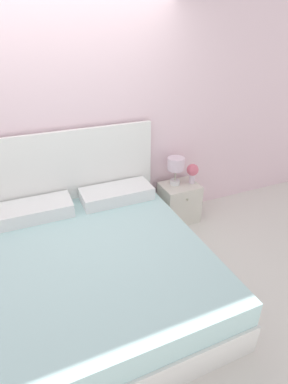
{
  "coord_description": "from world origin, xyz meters",
  "views": [
    {
      "loc": [
        -0.43,
        -3.06,
        2.21
      ],
      "look_at": [
        0.65,
        -0.57,
        0.73
      ],
      "focal_mm": 28.0,
      "sensor_mm": 36.0,
      "label": 1
    }
  ],
  "objects_px": {
    "nightstand": "(179,202)",
    "bed": "(96,264)",
    "table_lamp": "(176,166)",
    "flower_vase": "(193,171)"
  },
  "relations": [
    {
      "from": "nightstand",
      "to": "bed",
      "type": "bearing_deg",
      "value": -150.02
    },
    {
      "from": "nightstand",
      "to": "table_lamp",
      "type": "xyz_separation_m",
      "value": [
        -0.05,
        0.05,
        0.5
      ]
    },
    {
      "from": "bed",
      "to": "flower_vase",
      "type": "bearing_deg",
      "value": 26.9
    },
    {
      "from": "nightstand",
      "to": "flower_vase",
      "type": "height_order",
      "value": "flower_vase"
    },
    {
      "from": "nightstand",
      "to": "flower_vase",
      "type": "xyz_separation_m",
      "value": [
        0.16,
        -0.01,
        0.41
      ]
    },
    {
      "from": "nightstand",
      "to": "table_lamp",
      "type": "bearing_deg",
      "value": 136.68
    },
    {
      "from": "bed",
      "to": "nightstand",
      "type": "bearing_deg",
      "value": 29.98
    },
    {
      "from": "nightstand",
      "to": "flower_vase",
      "type": "relative_size",
      "value": 1.99
    },
    {
      "from": "bed",
      "to": "flower_vase",
      "type": "distance_m",
      "value": 1.67
    },
    {
      "from": "bed",
      "to": "nightstand",
      "type": "height_order",
      "value": "bed"
    }
  ]
}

